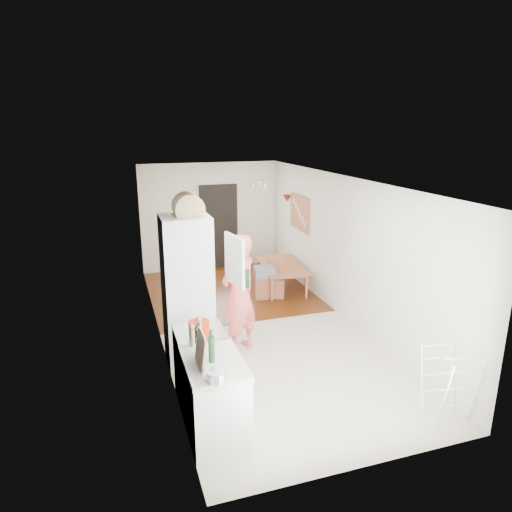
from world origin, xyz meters
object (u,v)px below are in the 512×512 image
person (239,284)px  dining_table (283,279)px  dining_chair (275,277)px  stool (264,287)px  drying_rack (449,384)px

person → dining_table: (1.60, 2.31, -0.85)m
dining_table → dining_chair: 0.51m
person → dining_chair: size_ratio=2.56×
person → dining_table: 2.93m
dining_chair → stool: 0.31m
person → stool: 2.38m
person → dining_table: person is taller
dining_table → drying_rack: bearing=-169.0°
person → stool: bearing=-149.7°
dining_table → drying_rack: drying_rack is taller
dining_table → dining_chair: bearing=148.4°
dining_chair → person: bearing=-101.6°
person → stool: (1.06, 1.96, -0.84)m
dining_table → dining_chair: dining_chair is taller
drying_rack → stool: bearing=107.6°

